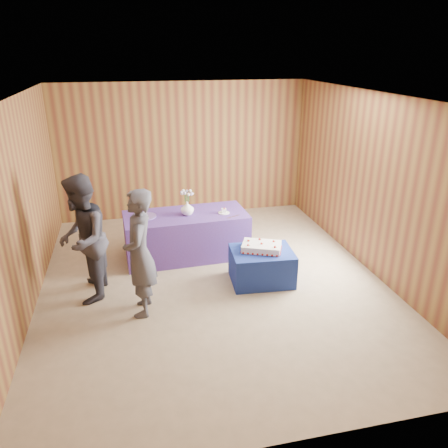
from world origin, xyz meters
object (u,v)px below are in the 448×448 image
object	(u,v)px
vase	(187,208)
guest_right	(82,239)
cake_table	(262,266)
sheet_cake	(261,247)
guest_left	(140,254)
serving_table	(186,235)

from	to	relation	value
vase	guest_right	xyz separation A→B (m)	(-1.56, -0.99, 0.03)
cake_table	sheet_cake	world-z (taller)	sheet_cake
cake_table	vase	world-z (taller)	vase
cake_table	guest_left	size ratio (longest dim) A/B	0.53
guest_right	serving_table	bearing A→B (deg)	128.32
serving_table	vase	world-z (taller)	vase
cake_table	guest_right	world-z (taller)	guest_right
vase	guest_left	world-z (taller)	guest_left
guest_left	sheet_cake	bearing A→B (deg)	111.06
serving_table	vase	size ratio (longest dim) A/B	8.92
sheet_cake	vase	bearing A→B (deg)	155.43
serving_table	sheet_cake	xyz separation A→B (m)	(0.97, -1.08, 0.18)
vase	guest_right	distance (m)	1.85
guest_right	sheet_cake	bearing A→B (deg)	93.32
vase	guest_left	size ratio (longest dim) A/B	0.13
guest_left	guest_right	distance (m)	0.91
vase	guest_left	xyz separation A→B (m)	(-0.83, -1.52, -0.01)
serving_table	guest_right	xyz separation A→B (m)	(-1.54, -1.02, 0.51)
cake_table	vase	distance (m)	1.57
serving_table	guest_left	bearing A→B (deg)	-120.06
guest_left	serving_table	bearing A→B (deg)	158.86
vase	guest_right	bearing A→B (deg)	-147.71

